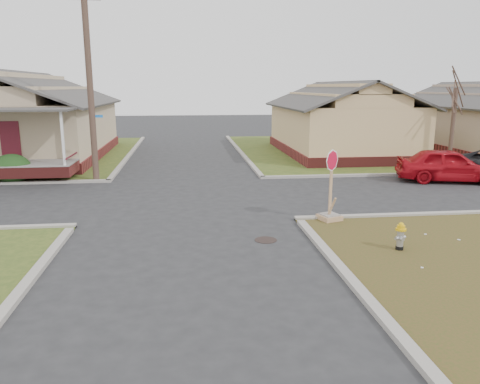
{
  "coord_description": "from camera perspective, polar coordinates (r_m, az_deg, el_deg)",
  "views": [
    {
      "loc": [
        -0.02,
        -13.13,
        4.32
      ],
      "look_at": [
        1.63,
        1.0,
        1.1
      ],
      "focal_mm": 35.0,
      "sensor_mm": 36.0,
      "label": 1
    }
  ],
  "objects": [
    {
      "name": "utility_pole",
      "position": [
        22.42,
        -17.87,
        13.03
      ],
      "size": [
        1.8,
        0.28,
        9.0
      ],
      "color": "#473229",
      "rests_on": "ground"
    },
    {
      "name": "side_house_yellow",
      "position": [
        31.35,
        12.13,
        8.57
      ],
      "size": [
        7.6,
        11.6,
        4.7
      ],
      "color": "maroon",
      "rests_on": "ground"
    },
    {
      "name": "curbs",
      "position": [
        18.64,
        -6.41,
        -0.73
      ],
      "size": [
        80.0,
        40.0,
        0.12
      ],
      "primitive_type": null,
      "color": "#9B968C",
      "rests_on": "ground"
    },
    {
      "name": "manhole",
      "position": [
        13.53,
        3.16,
        -5.86
      ],
      "size": [
        0.64,
        0.64,
        0.01
      ],
      "primitive_type": "cylinder",
      "color": "black",
      "rests_on": "ground"
    },
    {
      "name": "red_sedan",
      "position": [
        23.64,
        24.06,
        3.02
      ],
      "size": [
        4.88,
        2.94,
        1.55
      ],
      "primitive_type": "imported",
      "rotation": [
        0.0,
        0.0,
        1.31
      ],
      "color": "#AA0C16",
      "rests_on": "ground"
    },
    {
      "name": "stop_sign",
      "position": [
        15.5,
        10.91,
        -1.56
      ],
      "size": [
        0.66,
        0.64,
        2.32
      ],
      "rotation": [
        0.0,
        0.0,
        0.34
      ],
      "color": "tan",
      "rests_on": "ground"
    },
    {
      "name": "ground",
      "position": [
        13.82,
        -6.26,
        -5.54
      ],
      "size": [
        120.0,
        120.0,
        0.0
      ],
      "primitive_type": "plane",
      "color": "#262629",
      "rests_on": "ground"
    },
    {
      "name": "hedge_right",
      "position": [
        23.79,
        -26.05,
        2.59
      ],
      "size": [
        1.58,
        1.3,
        1.21
      ],
      "primitive_type": "ellipsoid",
      "color": "#163613",
      "rests_on": "verge_far_left"
    },
    {
      "name": "tree_mid_right",
      "position": [
        27.31,
        24.46,
        7.06
      ],
      "size": [
        0.22,
        0.22,
        4.2
      ],
      "primitive_type": "cylinder",
      "color": "#473229",
      "rests_on": "verge_far_right"
    },
    {
      "name": "fire_hydrant",
      "position": [
        13.2,
        18.97,
        -4.94
      ],
      "size": [
        0.28,
        0.28,
        0.76
      ],
      "rotation": [
        0.0,
        0.0,
        0.32
      ],
      "color": "black",
      "rests_on": "ground"
    },
    {
      "name": "corner_house",
      "position": [
        31.5,
        -25.37,
        7.82
      ],
      "size": [
        10.1,
        15.5,
        5.3
      ],
      "color": "maroon",
      "rests_on": "ground"
    }
  ]
}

